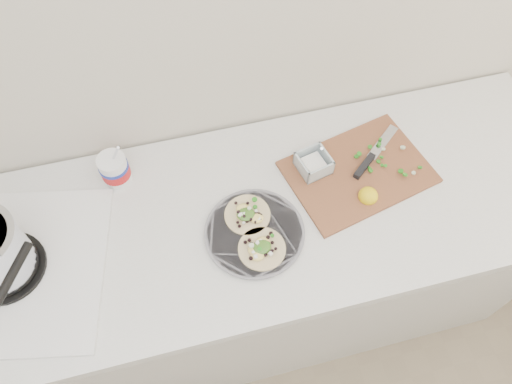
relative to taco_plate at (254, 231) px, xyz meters
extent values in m
cube|color=beige|center=(-0.20, 0.38, 0.38)|extent=(3.50, 0.05, 2.60)
cube|color=silver|center=(-0.20, 0.08, -0.49)|extent=(2.40, 0.62, 0.86)
cube|color=silver|center=(-0.20, 0.06, -0.04)|extent=(2.44, 0.66, 0.04)
cube|color=silver|center=(-0.68, 0.06, -0.01)|extent=(0.61, 0.58, 0.01)
cylinder|color=black|center=(-0.68, 0.06, 0.00)|extent=(0.21, 0.21, 0.01)
torus|color=black|center=(-0.68, 0.06, 0.02)|extent=(0.18, 0.18, 0.02)
cylinder|color=slate|center=(0.00, 0.00, -0.01)|extent=(0.27, 0.27, 0.01)
cylinder|color=slate|center=(0.00, 0.00, -0.01)|extent=(0.29, 0.29, 0.00)
cylinder|color=white|center=(-0.36, 0.29, 0.03)|extent=(0.08, 0.08, 0.10)
cylinder|color=red|center=(-0.36, 0.29, 0.03)|extent=(0.09, 0.09, 0.04)
cylinder|color=#192D99|center=(-0.36, 0.29, 0.05)|extent=(0.09, 0.09, 0.01)
cube|color=brown|center=(0.36, 0.12, -0.01)|extent=(0.47, 0.38, 0.01)
cube|color=white|center=(0.23, 0.17, 0.01)|extent=(0.06, 0.06, 0.03)
ellipsoid|color=yellow|center=(0.35, 0.03, 0.01)|extent=(0.06, 0.06, 0.05)
cube|color=silver|center=(0.47, 0.21, 0.00)|extent=(0.14, 0.12, 0.00)
cube|color=black|center=(0.38, 0.13, 0.00)|extent=(0.09, 0.08, 0.02)
camera|label=1|loc=(-0.15, -0.62, 1.26)|focal=35.00mm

